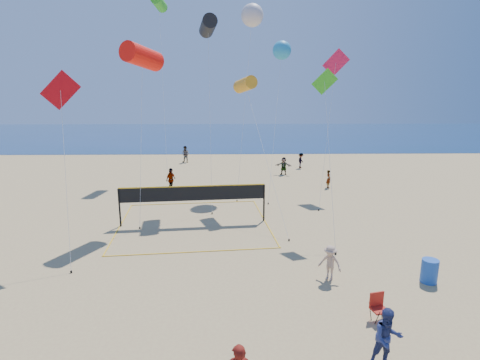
{
  "coord_description": "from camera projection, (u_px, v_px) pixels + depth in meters",
  "views": [
    {
      "loc": [
        -0.27,
        -9.8,
        7.34
      ],
      "look_at": [
        0.0,
        2.0,
        4.65
      ],
      "focal_mm": 28.0,
      "sensor_mm": 36.0,
      "label": 1
    }
  ],
  "objects": [
    {
      "name": "ground",
      "position": [
        241.0,
        346.0,
        11.19
      ],
      "size": [
        120.0,
        120.0,
        0.0
      ],
      "primitive_type": "plane",
      "color": "tan",
      "rests_on": "ground"
    },
    {
      "name": "ocean",
      "position": [
        233.0,
        134.0,
        71.61
      ],
      "size": [
        140.0,
        50.0,
        0.03
      ],
      "primitive_type": "cube",
      "color": "navy",
      "rests_on": "ground"
    },
    {
      "name": "bystander_a",
      "position": [
        387.0,
        338.0,
        10.18
      ],
      "size": [
        0.86,
        0.68,
        1.73
      ],
      "primitive_type": "imported",
      "rotation": [
        0.0,
        0.0,
        0.03
      ],
      "color": "navy",
      "rests_on": "ground"
    },
    {
      "name": "bystander_b",
      "position": [
        330.0,
        263.0,
        15.06
      ],
      "size": [
        1.09,
        0.98,
        1.46
      ],
      "primitive_type": "imported",
      "rotation": [
        0.0,
        0.0,
        -0.6
      ],
      "color": "tan",
      "rests_on": "ground"
    },
    {
      "name": "far_person_0",
      "position": [
        171.0,
        180.0,
        29.02
      ],
      "size": [
        0.9,
        1.15,
        1.82
      ],
      "primitive_type": "imported",
      "rotation": [
        0.0,
        0.0,
        1.08
      ],
      "color": "gray",
      "rests_on": "ground"
    },
    {
      "name": "far_person_1",
      "position": [
        284.0,
        166.0,
        35.09
      ],
      "size": [
        1.6,
        0.93,
        1.64
      ],
      "primitive_type": "imported",
      "rotation": [
        0.0,
        0.0,
        -0.31
      ],
      "color": "gray",
      "rests_on": "ground"
    },
    {
      "name": "far_person_2",
      "position": [
        329.0,
        179.0,
        30.09
      ],
      "size": [
        0.39,
        0.56,
        1.45
      ],
      "primitive_type": "imported",
      "rotation": [
        0.0,
        0.0,
        1.66
      ],
      "color": "gray",
      "rests_on": "ground"
    },
    {
      "name": "far_person_3",
      "position": [
        186.0,
        154.0,
        41.27
      ],
      "size": [
        1.07,
        0.95,
        1.84
      ],
      "primitive_type": "imported",
      "rotation": [
        0.0,
        0.0,
        -0.34
      ],
      "color": "gray",
      "rests_on": "ground"
    },
    {
      "name": "far_person_4",
      "position": [
        301.0,
        161.0,
        38.22
      ],
      "size": [
        0.97,
        1.15,
        1.54
      ],
      "primitive_type": "imported",
      "rotation": [
        0.0,
        0.0,
        1.09
      ],
      "color": "gray",
      "rests_on": "ground"
    },
    {
      "name": "camp_chair",
      "position": [
        378.0,
        305.0,
        12.38
      ],
      "size": [
        0.6,
        0.71,
        1.06
      ],
      "rotation": [
        0.0,
        0.0,
        0.22
      ],
      "color": "#B21F14",
      "rests_on": "ground"
    },
    {
      "name": "trash_barrel",
      "position": [
        429.0,
        271.0,
        14.91
      ],
      "size": [
        0.68,
        0.68,
        0.96
      ],
      "primitive_type": "cylinder",
      "rotation": [
        0.0,
        0.0,
        0.07
      ],
      "color": "#1A4CAF",
      "rests_on": "ground"
    },
    {
      "name": "volleyball_net",
      "position": [
        193.0,
        198.0,
        21.53
      ],
      "size": [
        9.26,
        9.13,
        2.27
      ],
      "rotation": [
        0.0,
        0.0,
        0.1
      ],
      "color": "black",
      "rests_on": "ground"
    },
    {
      "name": "kite_0",
      "position": [
        142.0,
        57.0,
        20.53
      ],
      "size": [
        2.12,
        3.13,
        10.11
      ],
      "rotation": [
        0.0,
        0.0,
        -0.43
      ],
      "color": "#F71209",
      "rests_on": "ground"
    },
    {
      "name": "kite_1",
      "position": [
        208.0,
        26.0,
        24.75
      ],
      "size": [
        1.39,
        5.18,
        12.42
      ],
      "rotation": [
        0.0,
        0.0,
        0.19
      ],
      "color": "black",
      "rests_on": "ground"
    },
    {
      "name": "kite_2",
      "position": [
        245.0,
        85.0,
        24.14
      ],
      "size": [
        2.86,
        8.04,
        8.54
      ],
      "rotation": [
        0.0,
        0.0,
        0.41
      ],
      "color": "orange",
      "rests_on": "ground"
    },
    {
      "name": "kite_3",
      "position": [
        61.0,
        98.0,
        16.7
      ],
      "size": [
        1.79,
        2.91,
        8.42
      ],
      "rotation": [
        0.0,
        0.0,
        0.32
      ],
      "color": "#B90711",
      "rests_on": "ground"
    },
    {
      "name": "kite_4",
      "position": [
        325.0,
        93.0,
        19.67
      ],
      "size": [
        1.3,
        4.44,
        8.71
      ],
      "rotation": [
        0.0,
        0.0,
        -0.21
      ],
      "color": "green",
      "rests_on": "ground"
    },
    {
      "name": "kite_5",
      "position": [
        335.0,
        68.0,
        27.77
      ],
      "size": [
        3.14,
        6.45,
        10.7
      ],
      "rotation": [
        0.0,
        0.0,
        -0.33
      ],
      "color": "#D51743",
      "rests_on": "ground"
    },
    {
      "name": "kite_6",
      "position": [
        252.0,
        15.0,
        28.64
      ],
      "size": [
        2.31,
        6.38,
        14.14
      ],
      "rotation": [
        0.0,
        0.0,
        -0.17
      ],
      "color": "silver",
      "rests_on": "ground"
    },
    {
      "name": "kite_7",
      "position": [
        282.0,
        50.0,
        31.44
      ],
      "size": [
        2.83,
        9.41,
        11.78
      ],
      "rotation": [
        0.0,
        0.0,
        -0.38
      ],
      "color": "#238FCA",
      "rests_on": "ground"
    },
    {
      "name": "kite_8",
      "position": [
        159.0,
        3.0,
        32.75
      ],
      "size": [
        1.94,
        8.34,
        15.82
      ],
      "rotation": [
        0.0,
        0.0,
        -0.1
      ],
      "color": "green",
      "rests_on": "ground"
    }
  ]
}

